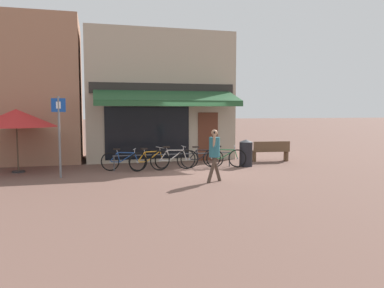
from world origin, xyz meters
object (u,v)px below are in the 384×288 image
at_px(pedestrian_adult, 214,150).
at_px(bicycle_orange, 150,160).
at_px(bicycle_green, 224,158).
at_px(bicycle_silver, 173,159).
at_px(litter_bin, 246,153).
at_px(bicycle_blue, 124,161).
at_px(parking_sign, 59,129).
at_px(park_bench, 271,151).
at_px(bicycle_black, 202,158).
at_px(cafe_parasol, 16,118).

bearing_deg(pedestrian_adult, bicycle_orange, -62.99).
bearing_deg(pedestrian_adult, bicycle_green, -118.50).
xyz_separation_m(bicycle_orange, bicycle_silver, (0.83, -0.13, 0.02)).
height_order(bicycle_green, litter_bin, litter_bin).
bearing_deg(bicycle_blue, parking_sign, -141.91).
bearing_deg(bicycle_silver, litter_bin, -1.94).
xyz_separation_m(bicycle_blue, park_bench, (6.32, 0.99, 0.09)).
distance_m(bicycle_black, bicycle_green, 0.88).
relative_size(pedestrian_adult, litter_bin, 1.54).
bearing_deg(bicycle_orange, bicycle_green, -25.39).
distance_m(litter_bin, parking_sign, 6.95).
relative_size(bicycle_green, park_bench, 0.99).
bearing_deg(bicycle_blue, bicycle_orange, 12.62).
distance_m(bicycle_orange, parking_sign, 3.39).
bearing_deg(bicycle_silver, pedestrian_adult, -78.17).
bearing_deg(litter_bin, bicycle_silver, -177.98).
bearing_deg(cafe_parasol, bicycle_black, -5.90).
height_order(bicycle_green, cafe_parasol, cafe_parasol).
height_order(bicycle_orange, pedestrian_adult, pedestrian_adult).
relative_size(bicycle_blue, litter_bin, 1.55).
bearing_deg(bicycle_orange, pedestrian_adult, -85.12).
xyz_separation_m(bicycle_silver, pedestrian_adult, (0.74, -2.61, 0.60)).
distance_m(pedestrian_adult, parking_sign, 5.06).
xyz_separation_m(litter_bin, park_bench, (1.61, 1.07, -0.07)).
relative_size(litter_bin, cafe_parasol, 0.38).
xyz_separation_m(bicycle_black, parking_sign, (-5.05, -0.83, 1.23)).
bearing_deg(bicycle_orange, bicycle_silver, -33.54).
relative_size(pedestrian_adult, cafe_parasol, 0.59).
distance_m(bicycle_orange, bicycle_silver, 0.84).
bearing_deg(bicycle_green, bicycle_orange, -163.80).
height_order(bicycle_blue, pedestrian_adult, pedestrian_adult).
height_order(bicycle_silver, parking_sign, parking_sign).
height_order(bicycle_green, parking_sign, parking_sign).
distance_m(bicycle_silver, litter_bin, 2.94).
bearing_deg(pedestrian_adult, bicycle_black, -101.57).
bearing_deg(parking_sign, cafe_parasol, 135.53).
height_order(bicycle_orange, cafe_parasol, cafe_parasol).
bearing_deg(bicycle_silver, bicycle_black, 4.06).
distance_m(bicycle_orange, litter_bin, 3.77).
bearing_deg(park_bench, bicycle_green, -149.91).
distance_m(pedestrian_adult, cafe_parasol, 7.13).
xyz_separation_m(parking_sign, park_bench, (8.43, 1.84, -1.14)).
relative_size(parking_sign, cafe_parasol, 0.96).
bearing_deg(bicycle_orange, bicycle_blue, 151.57).
bearing_deg(parking_sign, bicycle_green, 7.38).
distance_m(bicycle_green, parking_sign, 6.11).
distance_m(bicycle_green, litter_bin, 0.90).
xyz_separation_m(pedestrian_adult, cafe_parasol, (-6.17, 3.46, 0.93)).
xyz_separation_m(bicycle_orange, pedestrian_adult, (1.57, -2.74, 0.62)).
bearing_deg(cafe_parasol, bicycle_orange, -8.90).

